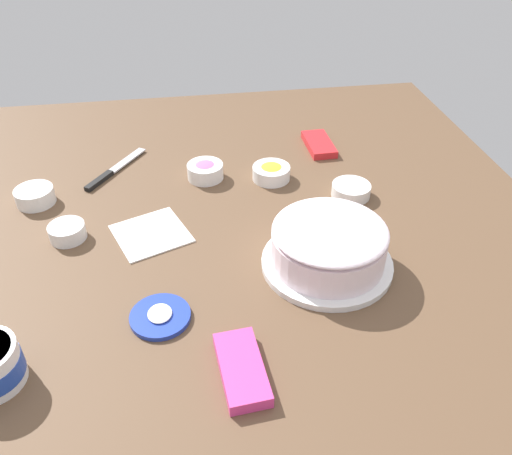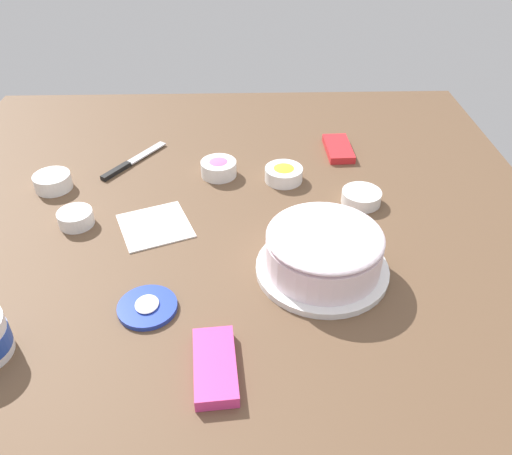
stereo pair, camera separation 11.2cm
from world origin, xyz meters
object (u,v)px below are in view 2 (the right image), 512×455
Objects in this scene: sprinkle_bowl_rainbow at (361,197)px; candy_box_upper at (338,149)px; sprinkle_bowl_pink at (219,167)px; candy_box_lower at (215,366)px; sprinkle_bowl_blue at (53,181)px; sprinkle_bowl_yellow at (284,173)px; frosted_cake at (324,252)px; sprinkle_bowl_orange at (76,218)px; paper_napkin at (155,225)px; frosting_tub_lid at (147,307)px; spreading_knife at (129,163)px.

candy_box_upper is (-0.26, -0.02, -0.01)m from sprinkle_bowl_rainbow.
sprinkle_bowl_pink is 0.63m from candy_box_lower.
sprinkle_bowl_yellow is at bearing 92.25° from sprinkle_bowl_blue.
sprinkle_bowl_yellow reaches higher than sprinkle_bowl_rainbow.
sprinkle_bowl_orange is (-0.18, -0.54, -0.03)m from frosted_cake.
sprinkle_bowl_orange reaches higher than paper_napkin.
candy_box_lower reaches higher than frosting_tub_lid.
sprinkle_bowl_rainbow is at bearing 68.18° from sprinkle_bowl_pink.
frosting_tub_lid is 1.42× the size of sprinkle_bowl_orange.
frosting_tub_lid is 0.75m from candy_box_upper.
sprinkle_bowl_blue is at bearing -78.78° from candy_box_upper.
spreading_knife is at bearing -85.72° from candy_box_upper.
sprinkle_bowl_pink is 0.38m from sprinkle_bowl_orange.
frosting_tub_lid is 0.75× the size of candy_box_lower.
sprinkle_bowl_blue is (0.11, -0.17, 0.01)m from spreading_knife.
sprinkle_bowl_rainbow is at bearing 83.56° from sprinkle_bowl_blue.
candy_box_lower is at bearing 38.33° from sprinkle_bowl_orange.
candy_box_upper reaches higher than paper_napkin.
spreading_knife is at bearing -166.99° from frosting_tub_lid.
sprinkle_bowl_orange reaches higher than sprinkle_bowl_rainbow.
sprinkle_bowl_pink reaches higher than spreading_knife.
sprinkle_bowl_pink is at bearing 176.23° from candy_box_lower.
sprinkle_bowl_rainbow is at bearing 1.78° from candy_box_upper.
sprinkle_bowl_blue is at bearing -145.56° from frosting_tub_lid.
sprinkle_bowl_orange is 0.53× the size of candy_box_lower.
paper_napkin is at bearing 58.84° from sprinkle_bowl_blue.
frosting_tub_lid is 0.55m from spreading_knife.
sprinkle_bowl_blue is (-0.43, -0.29, 0.01)m from frosting_tub_lid.
candy_box_upper reaches higher than frosting_tub_lid.
sprinkle_bowl_orange is at bearing -84.06° from sprinkle_bowl_rainbow.
frosting_tub_lid is at bearing -13.97° from sprinkle_bowl_pink.
sprinkle_bowl_rainbow reaches higher than candy_box_lower.
sprinkle_bowl_pink is (0.06, 0.24, 0.02)m from spreading_knife.
candy_box_upper is at bearing 125.55° from paper_napkin.
sprinkle_bowl_pink is 0.96× the size of sprinkle_bowl_yellow.
sprinkle_bowl_pink reaches higher than paper_napkin.
frosted_cake is at bearing 29.84° from sprinkle_bowl_pink.
frosted_cake is 0.52m from candy_box_upper.
frosting_tub_lid is at bearing -32.48° from sprinkle_bowl_yellow.
sprinkle_bowl_rainbow is 0.49m from paper_napkin.
frosting_tub_lid is 0.75× the size of paper_napkin.
sprinkle_bowl_pink is (-0.39, -0.22, -0.03)m from frosted_cake.
spreading_knife is at bearing 123.12° from sprinkle_bowl_blue.
sprinkle_bowl_orange is (0.18, -0.49, -0.00)m from sprinkle_bowl_yellow.
frosted_cake is 1.80× the size of paper_napkin.
paper_napkin is (-0.17, -0.36, -0.05)m from frosted_cake.
sprinkle_bowl_blue is at bearing -121.16° from paper_napkin.
frosted_cake is 2.95× the size of sprinkle_bowl_blue.
frosted_cake reaches higher than sprinkle_bowl_rainbow.
sprinkle_bowl_blue is 0.61× the size of candy_box_lower.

